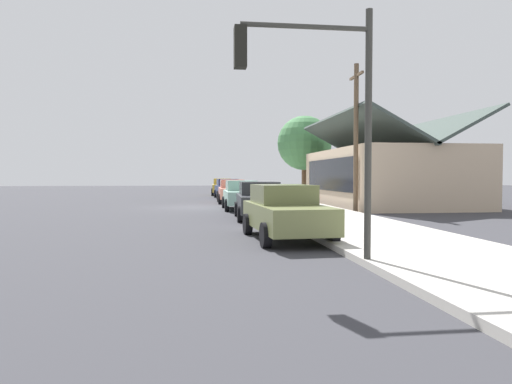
{
  "coord_description": "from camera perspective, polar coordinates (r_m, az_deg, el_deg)",
  "views": [
    {
      "loc": [
        27.54,
        0.13,
        1.86
      ],
      "look_at": [
        -0.38,
        3.77,
        0.87
      ],
      "focal_mm": 32.57,
      "sensor_mm": 36.0,
      "label": 1
    }
  ],
  "objects": [
    {
      "name": "car_navy",
      "position": [
        38.3,
        -3.49,
        0.46
      ],
      "size": [
        4.8,
        2.18,
        1.59
      ],
      "rotation": [
        0.0,
        0.0,
        0.03
      ],
      "color": "navy",
      "rests_on": "ground"
    },
    {
      "name": "storefront_building",
      "position": [
        30.37,
        15.56,
        2.0
      ],
      "size": [
        13.08,
        7.47,
        5.52
      ],
      "color": "#CCB293",
      "rests_on": "ground"
    },
    {
      "name": "car_olive",
      "position": [
        13.59,
        3.63,
        -2.39
      ],
      "size": [
        4.59,
        2.22,
        1.59
      ],
      "rotation": [
        0.0,
        0.0,
        0.06
      ],
      "color": "olive",
      "rests_on": "ground"
    },
    {
      "name": "sidewalk_curb",
      "position": [
        28.13,
        3.8,
        -1.61
      ],
      "size": [
        60.0,
        4.2,
        0.16
      ],
      "primitive_type": "cube",
      "color": "beige",
      "rests_on": "ground"
    },
    {
      "name": "car_charcoal",
      "position": [
        20.03,
        0.45,
        -0.97
      ],
      "size": [
        4.61,
        2.22,
        1.59
      ],
      "rotation": [
        0.0,
        0.0,
        -0.05
      ],
      "color": "#2D3035",
      "rests_on": "ground"
    },
    {
      "name": "car_coral",
      "position": [
        31.81,
        -2.94,
        0.13
      ],
      "size": [
        4.46,
        2.08,
        1.59
      ],
      "rotation": [
        0.0,
        0.0,
        -0.02
      ],
      "color": "#EA8C75",
      "rests_on": "ground"
    },
    {
      "name": "car_mustard",
      "position": [
        44.27,
        -4.18,
        0.66
      ],
      "size": [
        4.61,
        2.19,
        1.59
      ],
      "rotation": [
        0.0,
        0.0,
        -0.04
      ],
      "color": "gold",
      "rests_on": "ground"
    },
    {
      "name": "ground_plane",
      "position": [
        27.6,
        -7.68,
        -1.86
      ],
      "size": [
        120.0,
        120.0,
        0.0
      ],
      "primitive_type": "plane",
      "color": "#38383D"
    },
    {
      "name": "car_seafoam",
      "position": [
        25.59,
        -1.78,
        -0.32
      ],
      "size": [
        4.66,
        2.05,
        1.59
      ],
      "rotation": [
        0.0,
        0.0,
        -0.01
      ],
      "color": "#9ED1BC",
      "rests_on": "ground"
    },
    {
      "name": "traffic_light_main",
      "position": [
        9.51,
        7.54,
        11.88
      ],
      "size": [
        0.37,
        2.79,
        5.2
      ],
      "color": "#383833",
      "rests_on": "ground"
    },
    {
      "name": "utility_pole_wooden",
      "position": [
        24.19,
        12.18,
        6.88
      ],
      "size": [
        1.8,
        0.24,
        7.5
      ],
      "color": "brown",
      "rests_on": "ground"
    },
    {
      "name": "shade_tree",
      "position": [
        38.1,
        5.97,
        5.97
      ],
      "size": [
        4.41,
        4.41,
        6.72
      ],
      "color": "brown",
      "rests_on": "ground"
    },
    {
      "name": "fire_hydrant_red",
      "position": [
        33.06,
        -0.35,
        -0.34
      ],
      "size": [
        0.22,
        0.22,
        0.71
      ],
      "color": "red",
      "rests_on": "sidewalk_curb"
    }
  ]
}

